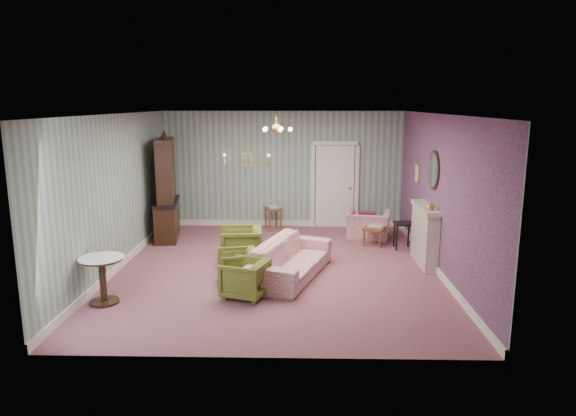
{
  "coord_description": "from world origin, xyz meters",
  "views": [
    {
      "loc": [
        0.43,
        -9.4,
        3.11
      ],
      "look_at": [
        0.2,
        0.4,
        1.1
      ],
      "focal_mm": 32.25,
      "sensor_mm": 36.0,
      "label": 1
    }
  ],
  "objects_px": {
    "side_table_black": "(403,236)",
    "pedestal_table": "(103,280)",
    "olive_chair_a": "(245,277)",
    "coffee_table": "(376,234)",
    "fireplace": "(425,235)",
    "dresser": "(166,186)",
    "wingback_chair": "(368,220)",
    "sofa_chintz": "(291,252)",
    "olive_chair_b": "(238,265)",
    "olive_chair_c": "(241,244)"
  },
  "relations": [
    {
      "from": "pedestal_table",
      "to": "dresser",
      "type": "bearing_deg",
      "value": 90.0
    },
    {
      "from": "olive_chair_b",
      "to": "dresser",
      "type": "bearing_deg",
      "value": -161.09
    },
    {
      "from": "olive_chair_a",
      "to": "coffee_table",
      "type": "xyz_separation_m",
      "value": [
        2.58,
        3.33,
        -0.14
      ]
    },
    {
      "from": "olive_chair_a",
      "to": "pedestal_table",
      "type": "relative_size",
      "value": 0.9
    },
    {
      "from": "wingback_chair",
      "to": "side_table_black",
      "type": "height_order",
      "value": "wingback_chair"
    },
    {
      "from": "olive_chair_c",
      "to": "side_table_black",
      "type": "relative_size",
      "value": 1.38
    },
    {
      "from": "wingback_chair",
      "to": "olive_chair_c",
      "type": "bearing_deg",
      "value": 47.86
    },
    {
      "from": "wingback_chair",
      "to": "coffee_table",
      "type": "height_order",
      "value": "wingback_chair"
    },
    {
      "from": "sofa_chintz",
      "to": "coffee_table",
      "type": "distance_m",
      "value": 2.96
    },
    {
      "from": "olive_chair_c",
      "to": "pedestal_table",
      "type": "bearing_deg",
      "value": -49.05
    },
    {
      "from": "wingback_chair",
      "to": "pedestal_table",
      "type": "relative_size",
      "value": 1.31
    },
    {
      "from": "sofa_chintz",
      "to": "side_table_black",
      "type": "distance_m",
      "value": 3.02
    },
    {
      "from": "fireplace",
      "to": "pedestal_table",
      "type": "height_order",
      "value": "fireplace"
    },
    {
      "from": "olive_chair_a",
      "to": "olive_chair_c",
      "type": "bearing_deg",
      "value": -152.62
    },
    {
      "from": "olive_chair_a",
      "to": "dresser",
      "type": "xyz_separation_m",
      "value": [
        -2.2,
        3.69,
        0.88
      ]
    },
    {
      "from": "coffee_table",
      "to": "wingback_chair",
      "type": "bearing_deg",
      "value": 105.92
    },
    {
      "from": "olive_chair_a",
      "to": "side_table_black",
      "type": "distance_m",
      "value": 4.25
    },
    {
      "from": "fireplace",
      "to": "pedestal_table",
      "type": "bearing_deg",
      "value": -158.47
    },
    {
      "from": "sofa_chintz",
      "to": "olive_chair_b",
      "type": "bearing_deg",
      "value": 133.03
    },
    {
      "from": "coffee_table",
      "to": "side_table_black",
      "type": "distance_m",
      "value": 0.68
    },
    {
      "from": "sofa_chintz",
      "to": "wingback_chair",
      "type": "relative_size",
      "value": 2.33
    },
    {
      "from": "wingback_chair",
      "to": "dresser",
      "type": "xyz_separation_m",
      "value": [
        -4.66,
        -0.06,
        0.79
      ]
    },
    {
      "from": "pedestal_table",
      "to": "olive_chair_a",
      "type": "bearing_deg",
      "value": 8.08
    },
    {
      "from": "olive_chair_b",
      "to": "wingback_chair",
      "type": "height_order",
      "value": "wingback_chair"
    },
    {
      "from": "dresser",
      "to": "side_table_black",
      "type": "distance_m",
      "value": 5.44
    },
    {
      "from": "olive_chair_b",
      "to": "coffee_table",
      "type": "distance_m",
      "value": 3.88
    },
    {
      "from": "sofa_chintz",
      "to": "pedestal_table",
      "type": "relative_size",
      "value": 3.04
    },
    {
      "from": "sofa_chintz",
      "to": "wingback_chair",
      "type": "distance_m",
      "value": 3.22
    },
    {
      "from": "fireplace",
      "to": "side_table_black",
      "type": "bearing_deg",
      "value": 101.41
    },
    {
      "from": "coffee_table",
      "to": "pedestal_table",
      "type": "xyz_separation_m",
      "value": [
        -4.78,
        -3.65,
        0.18
      ]
    },
    {
      "from": "dresser",
      "to": "coffee_table",
      "type": "bearing_deg",
      "value": -13.7
    },
    {
      "from": "wingback_chair",
      "to": "dresser",
      "type": "bearing_deg",
      "value": 12.45
    },
    {
      "from": "side_table_black",
      "to": "pedestal_table",
      "type": "distance_m",
      "value": 6.2
    },
    {
      "from": "olive_chair_b",
      "to": "olive_chair_c",
      "type": "xyz_separation_m",
      "value": [
        -0.08,
        1.14,
        0.07
      ]
    },
    {
      "from": "wingback_chair",
      "to": "fireplace",
      "type": "xyz_separation_m",
      "value": [
        0.85,
        -1.89,
        0.15
      ]
    },
    {
      "from": "olive_chair_a",
      "to": "olive_chair_c",
      "type": "height_order",
      "value": "olive_chair_c"
    },
    {
      "from": "olive_chair_b",
      "to": "dresser",
      "type": "xyz_separation_m",
      "value": [
        -2.01,
        3.08,
        0.89
      ]
    },
    {
      "from": "olive_chair_c",
      "to": "side_table_black",
      "type": "bearing_deg",
      "value": 102.83
    },
    {
      "from": "olive_chair_b",
      "to": "coffee_table",
      "type": "xyz_separation_m",
      "value": [
        2.77,
        2.72,
        -0.13
      ]
    },
    {
      "from": "olive_chair_b",
      "to": "coffee_table",
      "type": "bearing_deg",
      "value": 120.23
    },
    {
      "from": "olive_chair_a",
      "to": "wingback_chair",
      "type": "height_order",
      "value": "wingback_chair"
    },
    {
      "from": "dresser",
      "to": "fireplace",
      "type": "height_order",
      "value": "dresser"
    },
    {
      "from": "fireplace",
      "to": "pedestal_table",
      "type": "xyz_separation_m",
      "value": [
        -5.51,
        -2.17,
        -0.2
      ]
    },
    {
      "from": "sofa_chintz",
      "to": "fireplace",
      "type": "bearing_deg",
      "value": -53.86
    },
    {
      "from": "dresser",
      "to": "fireplace",
      "type": "relative_size",
      "value": 1.75
    },
    {
      "from": "dresser",
      "to": "fireplace",
      "type": "xyz_separation_m",
      "value": [
        5.51,
        -1.83,
        -0.64
      ]
    },
    {
      "from": "olive_chair_a",
      "to": "olive_chair_c",
      "type": "xyz_separation_m",
      "value": [
        -0.26,
        1.76,
        0.06
      ]
    },
    {
      "from": "dresser",
      "to": "coffee_table",
      "type": "distance_m",
      "value": 4.9
    },
    {
      "from": "olive_chair_a",
      "to": "dresser",
      "type": "distance_m",
      "value": 4.38
    },
    {
      "from": "olive_chair_a",
      "to": "olive_chair_b",
      "type": "distance_m",
      "value": 0.64
    }
  ]
}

